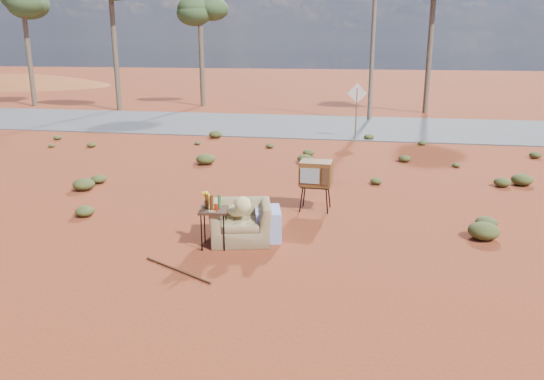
# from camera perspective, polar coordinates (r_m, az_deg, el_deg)

# --- Properties ---
(ground) EXTENTS (140.00, 140.00, 0.00)m
(ground) POSITION_cam_1_polar(r_m,az_deg,el_deg) (10.10, -1.85, -5.93)
(ground) COLOR maroon
(ground) RESTS_ON ground
(highway) EXTENTS (140.00, 7.00, 0.04)m
(highway) POSITION_cam_1_polar(r_m,az_deg,el_deg) (24.54, 5.64, 6.85)
(highway) COLOR #565659
(highway) RESTS_ON ground
(dirt_mound) EXTENTS (26.00, 18.00, 2.00)m
(dirt_mound) POSITION_cam_1_polar(r_m,az_deg,el_deg) (53.89, -26.48, 10.02)
(dirt_mound) COLOR brown
(dirt_mound) RESTS_ON ground
(armchair) EXTENTS (1.48, 1.16, 1.01)m
(armchair) POSITION_cam_1_polar(r_m,az_deg,el_deg) (10.20, -2.88, -2.90)
(armchair) COLOR olive
(armchair) RESTS_ON ground
(tv_unit) EXTENTS (0.73, 0.59, 1.14)m
(tv_unit) POSITION_cam_1_polar(r_m,az_deg,el_deg) (11.99, 4.74, 1.73)
(tv_unit) COLOR black
(tv_unit) RESTS_ON ground
(side_table) EXTENTS (0.59, 0.59, 1.04)m
(side_table) POSITION_cam_1_polar(r_m,az_deg,el_deg) (9.86, -6.50, -1.88)
(side_table) COLOR #321E12
(side_table) RESTS_ON ground
(rusty_bar) EXTENTS (1.42, 0.81, 0.04)m
(rusty_bar) POSITION_cam_1_polar(r_m,az_deg,el_deg) (9.13, -10.13, -8.46)
(rusty_bar) COLOR #522B15
(rusty_bar) RESTS_ON ground
(road_sign) EXTENTS (0.78, 0.06, 2.19)m
(road_sign) POSITION_cam_1_polar(r_m,az_deg,el_deg) (21.30, 9.11, 9.44)
(road_sign) COLOR brown
(road_sign) RESTS_ON ground
(eucalyptus_far_left) EXTENTS (3.20, 3.20, 7.10)m
(eucalyptus_far_left) POSITION_cam_1_polar(r_m,az_deg,el_deg) (35.46, -25.24, 17.77)
(eucalyptus_far_left) COLOR brown
(eucalyptus_far_left) RESTS_ON ground
(eucalyptus_near_left) EXTENTS (3.20, 3.20, 6.60)m
(eucalyptus_near_left) POSITION_cam_1_polar(r_m,az_deg,el_deg) (32.80, -7.77, 18.47)
(eucalyptus_near_left) COLOR brown
(eucalyptus_near_left) RESTS_ON ground
(utility_pole_center) EXTENTS (1.40, 0.20, 8.00)m
(utility_pole_center) POSITION_cam_1_polar(r_m,az_deg,el_deg) (26.68, 10.83, 16.25)
(utility_pole_center) COLOR brown
(utility_pole_center) RESTS_ON ground
(scrub_patch) EXTENTS (17.49, 8.07, 0.33)m
(scrub_patch) POSITION_cam_1_polar(r_m,az_deg,el_deg) (14.33, -1.35, 1.17)
(scrub_patch) COLOR #444B21
(scrub_patch) RESTS_ON ground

